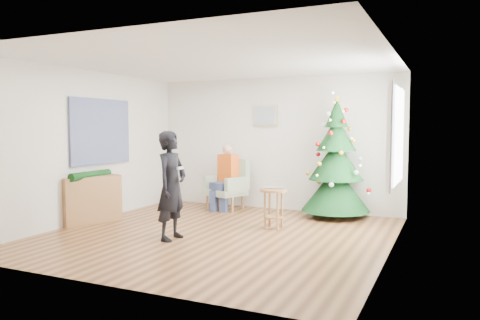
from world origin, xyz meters
The scene contains 19 objects.
floor centered at (0.00, 0.00, 0.00)m, with size 5.00×5.00×0.00m, color brown.
ceiling centered at (0.00, 0.00, 2.60)m, with size 5.00×5.00×0.00m, color white.
wall_back centered at (0.00, 2.50, 1.30)m, with size 5.00×5.00×0.00m, color silver.
wall_front centered at (0.00, -2.50, 1.30)m, with size 5.00×5.00×0.00m, color silver.
wall_left centered at (-2.50, 0.00, 1.30)m, with size 5.00×5.00×0.00m, color silver.
wall_right centered at (2.50, 0.00, 1.30)m, with size 5.00×5.00×0.00m, color silver.
window_panel centered at (2.47, 1.00, 1.50)m, with size 0.04×1.30×1.40m, color white.
curtains centered at (2.44, 1.00, 1.50)m, with size 0.05×1.75×1.50m.
christmas_tree centered at (1.31, 2.12, 1.00)m, with size 1.22×1.22×2.21m.
stool centered at (0.62, 0.75, 0.33)m, with size 0.43×0.43×0.64m.
laptop centered at (0.62, 0.75, 0.66)m, with size 0.35×0.23×0.03m, color silver.
armchair centered at (-0.83, 2.06, 0.36)m, with size 0.89×0.87×0.99m.
seated_person centered at (-0.86, 2.01, 0.66)m, with size 0.51×0.65×1.29m.
standing_man centered at (-0.47, -0.53, 0.79)m, with size 0.57×0.38×1.58m, color black.
game_controller centered at (-0.31, -0.56, 1.05)m, with size 0.04×0.13×0.04m, color white.
console centered at (-2.33, -0.14, 0.40)m, with size 0.30×1.00×0.80m, color brown.
garland centered at (-2.33, -0.14, 0.82)m, with size 0.14×0.14×0.90m, color black.
tapestry centered at (-2.46, 0.30, 1.55)m, with size 0.03×1.50×1.15m, color black.
framed_picture centered at (-0.20, 2.46, 1.85)m, with size 0.52×0.05×0.42m.
Camera 1 is at (3.19, -6.22, 1.64)m, focal length 35.00 mm.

